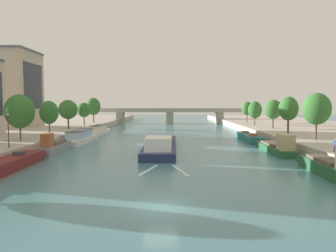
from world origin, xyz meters
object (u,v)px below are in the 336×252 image
(tree_right_second, at_px, (273,109))
(tree_right_third, at_px, (247,108))
(barge_midriver, at_px, (161,145))
(tree_left_end_of_row, at_px, (93,106))
(tree_left_nearest, at_px, (68,110))
(tree_right_by_lamp, at_px, (317,109))
(tree_left_second, at_px, (49,113))
(moored_boat_left_end, at_px, (7,165))
(person_on_quay, at_px, (335,145))
(moored_boat_right_second, at_px, (248,137))
(moored_boat_right_downstream, at_px, (332,167))
(lamppost_left_bank, at_px, (8,129))
(tree_right_past_mid, at_px, (255,110))
(tree_right_far, at_px, (289,109))
(moored_boat_left_near, at_px, (55,147))
(moored_boat_left_downstream, at_px, (81,137))
(tree_left_distant, at_px, (20,111))
(bridge_far, at_px, (170,114))
(tree_left_by_lamp, at_px, (84,110))
(moored_boat_left_far, at_px, (99,130))

(tree_right_second, bearing_deg, tree_right_third, 91.28)
(barge_midriver, xyz_separation_m, tree_left_end_of_row, (-22.51, 46.33, 5.88))
(tree_left_nearest, bearing_deg, tree_right_by_lamp, -25.37)
(tree_left_second, bearing_deg, moored_boat_left_end, -78.74)
(person_on_quay, bearing_deg, moored_boat_right_second, 97.59)
(moored_boat_right_second, relative_size, tree_right_third, 2.30)
(barge_midriver, distance_m, moored_boat_left_end, 23.03)
(moored_boat_right_downstream, height_order, lamppost_left_bank, lamppost_left_bank)
(tree_left_nearest, height_order, tree_right_third, tree_left_nearest)
(tree_right_second, xyz_separation_m, tree_right_past_mid, (-1.03, 12.39, -0.36))
(moored_boat_left_end, relative_size, tree_right_far, 2.16)
(moored_boat_left_near, relative_size, moored_boat_left_downstream, 0.64)
(tree_right_by_lamp, xyz_separation_m, tree_right_third, (0.34, 47.52, -0.62))
(moored_boat_left_end, bearing_deg, tree_right_by_lamp, 20.63)
(moored_boat_left_downstream, distance_m, moored_boat_right_second, 34.07)
(moored_boat_left_end, distance_m, tree_left_distant, 16.68)
(tree_left_end_of_row, height_order, bridge_far, tree_left_end_of_row)
(tree_left_nearest, relative_size, tree_left_by_lamp, 1.10)
(bridge_far, height_order, person_on_quay, bridge_far)
(barge_midriver, height_order, moored_boat_left_near, moored_boat_left_near)
(lamppost_left_bank, bearing_deg, moored_boat_left_end, -64.42)
(barge_midriver, distance_m, tree_left_nearest, 31.98)
(tree_right_by_lamp, distance_m, bridge_far, 75.78)
(moored_boat_left_far, bearing_deg, moored_boat_left_downstream, -89.52)
(moored_boat_left_near, relative_size, tree_right_second, 1.50)
(tree_left_nearest, bearing_deg, tree_left_end_of_row, 90.37)
(bridge_far, bearing_deg, tree_right_by_lamp, -71.60)
(tree_right_third, bearing_deg, tree_left_second, -141.06)
(moored_boat_left_near, distance_m, tree_right_second, 49.95)
(moored_boat_left_far, xyz_separation_m, tree_right_past_mid, (40.98, 9.34, 4.91))
(tree_left_end_of_row, relative_size, tree_right_past_mid, 1.18)
(bridge_far, bearing_deg, moored_boat_right_downstream, -79.00)
(moored_boat_left_end, bearing_deg, bridge_far, 78.55)
(tree_left_by_lamp, xyz_separation_m, person_on_quay, (43.28, -46.58, -3.21))
(tree_right_second, xyz_separation_m, tree_right_third, (-0.53, 23.47, -0.13))
(tree_left_end_of_row, relative_size, tree_right_far, 1.06)
(moored_boat_right_downstream, xyz_separation_m, tree_right_by_lamp, (6.45, 17.90, 5.76))
(moored_boat_left_downstream, distance_m, tree_left_second, 7.56)
(moored_boat_left_far, height_order, lamppost_left_bank, lamppost_left_bank)
(tree_right_far, bearing_deg, moored_boat_left_near, -160.10)
(moored_boat_left_downstream, height_order, tree_left_nearest, tree_left_nearest)
(tree_right_third, bearing_deg, barge_midriver, -118.03)
(moored_boat_left_end, relative_size, moored_boat_left_far, 1.12)
(tree_left_second, xyz_separation_m, tree_left_by_lamp, (-0.13, 24.29, 0.01))
(tree_right_by_lamp, bearing_deg, tree_left_nearest, 154.63)
(tree_left_nearest, bearing_deg, moored_boat_left_far, 37.73)
(tree_left_end_of_row, height_order, lamppost_left_bank, tree_left_end_of_row)
(barge_midriver, bearing_deg, tree_left_nearest, 135.14)
(moored_boat_right_second, distance_m, lamppost_left_bank, 44.67)
(moored_boat_right_second, relative_size, tree_left_nearest, 2.22)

